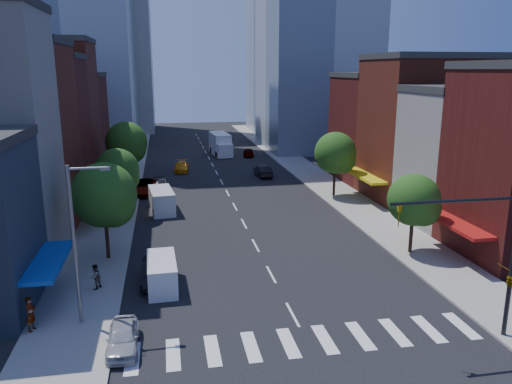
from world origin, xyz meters
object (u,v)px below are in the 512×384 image
parked_car_second (155,271)px  parked_car_rear (162,186)px  parked_car_front (123,337)px  taxi (182,167)px  traffic_car_far (248,152)px  parked_car_third (144,187)px  pedestrian_far (95,277)px  traffic_car_oncoming (263,171)px  pedestrian_near (31,314)px  box_truck (221,145)px  cargo_van_far (162,201)px  cargo_van_near (162,274)px

parked_car_second → parked_car_rear: size_ratio=0.97×
parked_car_front → parked_car_rear: parked_car_rear is taller
parked_car_second → taxi: parked_car_second is taller
taxi → traffic_car_far: (11.33, 10.55, 0.00)m
parked_car_third → pedestrian_far: bearing=-91.1°
traffic_car_oncoming → pedestrian_near: (-20.33, -37.64, 0.37)m
parked_car_third → traffic_car_far: 27.99m
pedestrian_far → parked_car_third: bearing=-151.3°
parked_car_third → parked_car_rear: size_ratio=1.23×
box_truck → parked_car_front: bearing=-105.5°
parked_car_front → cargo_van_far: 25.61m
parked_car_second → box_truck: bearing=81.5°
parked_car_second → cargo_van_far: cargo_van_far is taller
parked_car_second → traffic_car_far: (14.58, 48.12, -0.07)m
parked_car_rear → cargo_van_far: (0.02, -8.55, 0.44)m
cargo_van_far → traffic_car_oncoming: bearing=41.4°
cargo_van_near → taxi: bearing=84.1°
traffic_car_oncoming → box_truck: bearing=-82.0°
parked_car_rear → pedestrian_far: pedestrian_far is taller
traffic_car_far → pedestrian_near: 57.76m
cargo_van_far → pedestrian_far: 18.55m
traffic_car_oncoming → parked_car_front: bearing=66.5°
parked_car_second → traffic_car_far: size_ratio=1.14×
traffic_car_oncoming → pedestrian_near: pedestrian_near is taller
parked_car_front → taxi: taxi is taller
taxi → parked_car_third: bearing=-106.2°
pedestrian_near → pedestrian_far: 5.61m
parked_car_rear → cargo_van_far: size_ratio=0.86×
cargo_van_far → taxi: 20.47m
parked_car_front → parked_car_third: parked_car_third is taller
taxi → parked_car_second: bearing=-90.1°
traffic_car_oncoming → pedestrian_far: (-17.58, -32.75, 0.21)m
cargo_van_near → box_truck: box_truck is taller
parked_car_second → cargo_van_far: size_ratio=0.83×
parked_car_third → parked_car_rear: parked_car_third is taller
parked_car_front → taxi: bearing=83.7°
cargo_van_far → box_truck: 34.91m
parked_car_second → cargo_van_near: bearing=-62.8°
parked_car_front → parked_car_rear: bearing=86.2°
cargo_van_near → taxi: size_ratio=0.98×
parked_car_rear → pedestrian_far: 26.94m
parked_car_front → pedestrian_far: (-2.25, 7.48, 0.31)m
parked_car_front → traffic_car_oncoming: bearing=68.7°
parked_car_front → parked_car_rear: size_ratio=0.82×
parked_car_rear → cargo_van_near: (0.00, -26.93, 0.28)m
pedestrian_near → pedestrian_far: (2.75, 4.89, -0.16)m
cargo_van_near → box_truck: 52.81m
parked_car_rear → cargo_van_far: cargo_van_far is taller
box_truck → pedestrian_far: bearing=-109.5°
taxi → pedestrian_far: (-7.01, -38.34, 0.29)m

